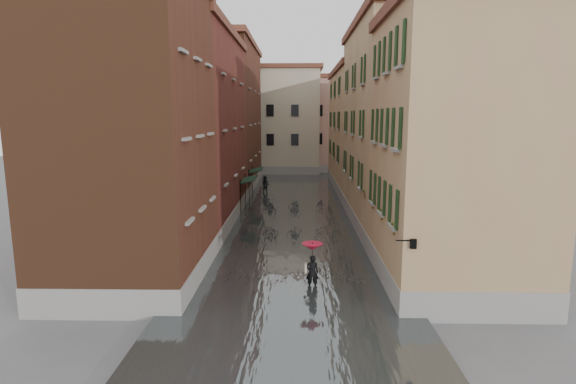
{
  "coord_description": "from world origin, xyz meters",
  "views": [
    {
      "loc": [
        0.23,
        -21.39,
        7.48
      ],
      "look_at": [
        -0.27,
        4.61,
        3.0
      ],
      "focal_mm": 28.0,
      "sensor_mm": 36.0,
      "label": 1
    }
  ],
  "objects": [
    {
      "name": "building_left_mid",
      "position": [
        -7.0,
        9.0,
        6.25
      ],
      "size": [
        6.0,
        14.0,
        12.5
      ],
      "primitive_type": "cube",
      "color": "#5E2C1D",
      "rests_on": "ground"
    },
    {
      "name": "building_end_cream",
      "position": [
        -3.0,
        38.0,
        6.5
      ],
      "size": [
        12.0,
        9.0,
        13.0
      ],
      "primitive_type": "cube",
      "color": "#AFA58B",
      "rests_on": "ground"
    },
    {
      "name": "ground",
      "position": [
        0.0,
        0.0,
        0.0
      ],
      "size": [
        120.0,
        120.0,
        0.0
      ],
      "primitive_type": "plane",
      "color": "#5B5B5E",
      "rests_on": "ground"
    },
    {
      "name": "awning_far",
      "position": [
        -3.48,
        18.89,
        2.47
      ],
      "size": [
        1.09,
        3.11,
        2.8
      ],
      "color": "black",
      "rests_on": "ground"
    },
    {
      "name": "building_right_mid",
      "position": [
        7.0,
        9.0,
        6.5
      ],
      "size": [
        6.0,
        14.0,
        13.0
      ],
      "primitive_type": "cube",
      "color": "tan",
      "rests_on": "ground"
    },
    {
      "name": "building_right_far",
      "position": [
        7.0,
        24.0,
        5.75
      ],
      "size": [
        6.0,
        16.0,
        11.5
      ],
      "primitive_type": "cube",
      "color": "#A47855",
      "rests_on": "ground"
    },
    {
      "name": "floodwater",
      "position": [
        0.0,
        13.0,
        0.1
      ],
      "size": [
        10.0,
        60.0,
        0.2
      ],
      "primitive_type": "cube",
      "color": "#474D4F",
      "rests_on": "ground"
    },
    {
      "name": "building_left_far",
      "position": [
        -7.0,
        24.0,
        7.0
      ],
      "size": [
        6.0,
        16.0,
        14.0
      ],
      "primitive_type": "cube",
      "color": "brown",
      "rests_on": "ground"
    },
    {
      "name": "window_planters",
      "position": [
        4.12,
        -0.81,
        3.51
      ],
      "size": [
        0.59,
        8.39,
        0.84
      ],
      "color": "maroon",
      "rests_on": "ground"
    },
    {
      "name": "pedestrian_far",
      "position": [
        -2.75,
        20.8,
        0.87
      ],
      "size": [
        1.0,
        0.87,
        1.74
      ],
      "primitive_type": "imported",
      "rotation": [
        0.0,
        0.0,
        -0.28
      ],
      "color": "black",
      "rests_on": "ground"
    },
    {
      "name": "building_right_near",
      "position": [
        7.0,
        -2.0,
        5.75
      ],
      "size": [
        6.0,
        8.0,
        11.5
      ],
      "primitive_type": "cube",
      "color": "#A47855",
      "rests_on": "ground"
    },
    {
      "name": "pedestrian_main",
      "position": [
        0.91,
        -2.87,
        1.26
      ],
      "size": [
        0.93,
        0.93,
        2.06
      ],
      "color": "black",
      "rests_on": "ground"
    },
    {
      "name": "building_left_near",
      "position": [
        -7.0,
        -2.0,
        6.5
      ],
      "size": [
        6.0,
        8.0,
        13.0
      ],
      "primitive_type": "cube",
      "color": "brown",
      "rests_on": "ground"
    },
    {
      "name": "awning_near",
      "position": [
        -3.48,
        13.03,
        2.48
      ],
      "size": [
        1.09,
        3.35,
        2.8
      ],
      "color": "black",
      "rests_on": "ground"
    },
    {
      "name": "wall_lantern",
      "position": [
        4.33,
        -6.0,
        3.01
      ],
      "size": [
        0.71,
        0.22,
        0.35
      ],
      "color": "black",
      "rests_on": "ground"
    },
    {
      "name": "building_end_pink",
      "position": [
        6.0,
        40.0,
        6.0
      ],
      "size": [
        10.0,
        9.0,
        12.0
      ],
      "primitive_type": "cube",
      "color": "tan",
      "rests_on": "ground"
    }
  ]
}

